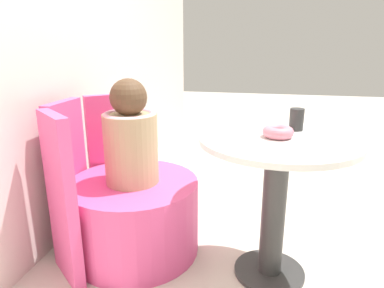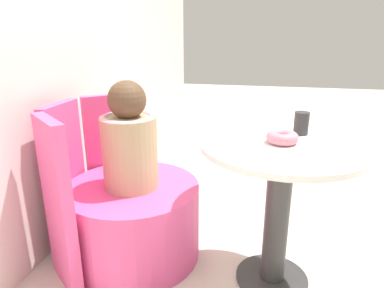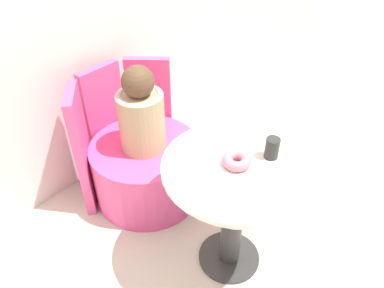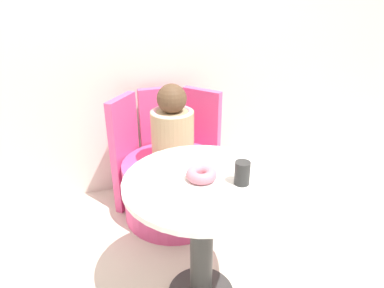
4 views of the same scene
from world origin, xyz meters
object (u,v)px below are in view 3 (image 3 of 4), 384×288
Objects in this scene: donut at (237,161)px; cup at (272,148)px; child_figure at (141,113)px; round_table at (235,195)px; tub_chair at (147,170)px.

cup is (0.14, -0.08, 0.03)m from donut.
donut is at bearing -95.09° from child_figure.
child_figure is at bearing 96.25° from cup.
round_table is at bearing -60.81° from donut.
donut is 1.31× the size of cup.
child_figure is (-0.00, 0.00, 0.41)m from tub_chair.
child_figure reaches higher than tub_chair.
cup is at bearing -83.75° from tub_chair.
tub_chair is 0.84m from donut.
cup reaches higher than tub_chair.
cup is at bearing -30.01° from donut.
tub_chair is 0.92m from cup.
donut is 0.17m from cup.
child_figure reaches higher than cup.
child_figure reaches higher than donut.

